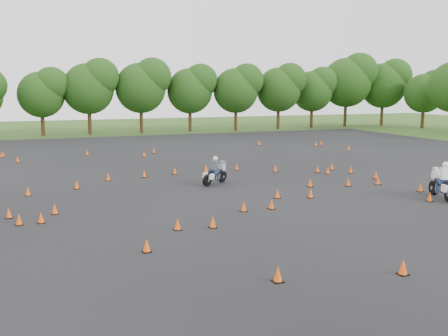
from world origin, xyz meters
TOP-DOWN VIEW (x-y plane):
  - ground at (0.00, 0.00)m, footprint 140.00×140.00m
  - asphalt_pad at (0.00, 6.00)m, footprint 62.00×62.00m
  - treeline at (3.71, 34.75)m, footprint 86.79×32.58m
  - traffic_cones at (-0.07, 5.54)m, footprint 36.36×32.91m
  - rider_grey at (0.04, 5.68)m, footprint 2.14×1.78m
  - rider_white at (9.49, -1.94)m, footprint 1.49×2.57m

SIDE VIEW (x-z plane):
  - ground at x=0.00m, z-range 0.00..0.00m
  - asphalt_pad at x=0.00m, z-range 0.01..0.01m
  - traffic_cones at x=-0.07m, z-range 0.01..0.46m
  - rider_grey at x=0.04m, z-range 0.00..1.67m
  - rider_white at x=9.49m, z-range 0.00..1.90m
  - treeline at x=3.71m, z-range -0.88..10.09m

